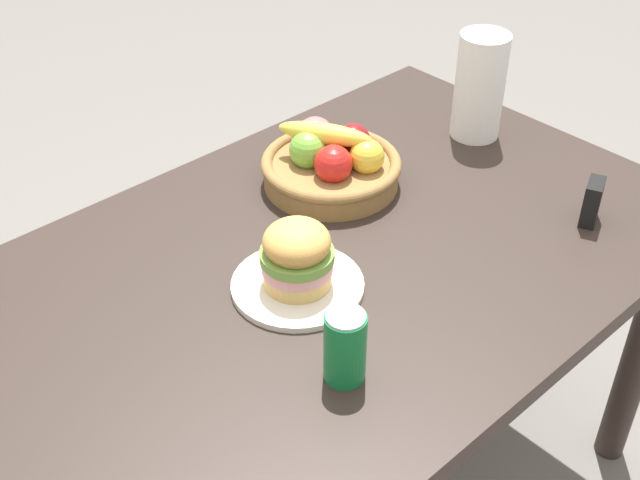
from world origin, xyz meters
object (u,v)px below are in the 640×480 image
(sandwich, at_px, (297,255))
(soda_can, at_px, (345,347))
(napkin_holder, at_px, (592,202))
(fruit_basket, at_px, (331,163))
(plate, at_px, (298,285))
(paper_towel_roll, at_px, (480,86))

(sandwich, height_order, soda_can, sandwich)
(soda_can, distance_m, napkin_holder, 0.64)
(fruit_basket, bearing_deg, soda_can, -131.33)
(napkin_holder, bearing_deg, plate, 133.50)
(sandwich, xyz_separation_m, soda_can, (-0.09, -0.21, -0.01))
(fruit_basket, relative_size, napkin_holder, 3.22)
(plate, xyz_separation_m, fruit_basket, (0.28, 0.21, 0.04))
(paper_towel_roll, bearing_deg, fruit_basket, 168.94)
(sandwich, height_order, fruit_basket, sandwich)
(sandwich, relative_size, paper_towel_roll, 0.54)
(plate, distance_m, soda_can, 0.23)
(sandwich, xyz_separation_m, fruit_basket, (0.28, 0.21, -0.03))
(plate, bearing_deg, napkin_holder, -23.18)
(plate, height_order, fruit_basket, fruit_basket)
(plate, xyz_separation_m, sandwich, (0.00, 0.00, 0.07))
(sandwich, height_order, napkin_holder, sandwich)
(fruit_basket, height_order, napkin_holder, fruit_basket)
(plate, xyz_separation_m, napkin_holder, (0.55, -0.24, 0.04))
(paper_towel_roll, bearing_deg, napkin_holder, -106.13)
(soda_can, distance_m, paper_towel_roll, 0.82)
(sandwich, bearing_deg, napkin_holder, -23.18)
(fruit_basket, distance_m, paper_towel_roll, 0.39)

